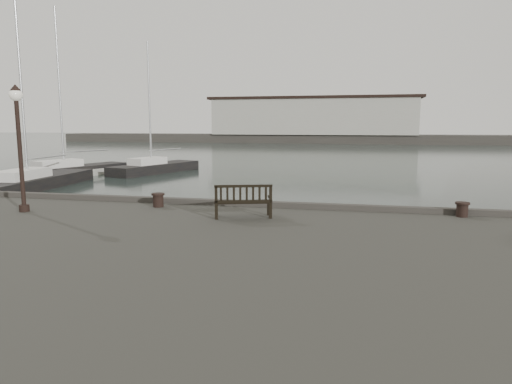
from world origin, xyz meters
TOP-DOWN VIEW (x-y plane):
  - ground at (0.00, 0.00)m, footprint 400.00×400.00m
  - breakwater at (-4.56, 92.00)m, footprint 140.00×9.50m
  - bench at (-0.66, -2.03)m, footprint 1.77×1.06m
  - bollard_left at (-3.85, -0.95)m, footprint 0.51×0.51m
  - bollard_right at (5.66, -0.50)m, footprint 0.43×0.43m
  - lamp_post at (-7.62, -2.65)m, footprint 0.39×0.39m
  - yacht_b at (-21.07, 19.04)m, footprint 5.83×10.96m
  - yacht_c at (-18.69, 11.57)m, footprint 3.72×11.51m
  - yacht_d at (-15.19, 23.01)m, footprint 5.25×9.79m

SIDE VIEW (x-z plane):
  - ground at x=0.00m, z-range 0.00..0.00m
  - yacht_d at x=-15.19m, z-range -5.73..6.19m
  - yacht_c at x=-18.69m, z-range -7.25..7.73m
  - yacht_b at x=-21.07m, z-range -6.83..7.33m
  - bollard_right at x=5.66m, z-range 1.56..2.00m
  - bollard_left at x=-3.85m, z-range 1.56..2.02m
  - bench at x=-0.66m, z-range 1.39..2.35m
  - lamp_post at x=-7.62m, z-range 2.12..6.04m
  - breakwater at x=-4.56m, z-range -1.80..10.40m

